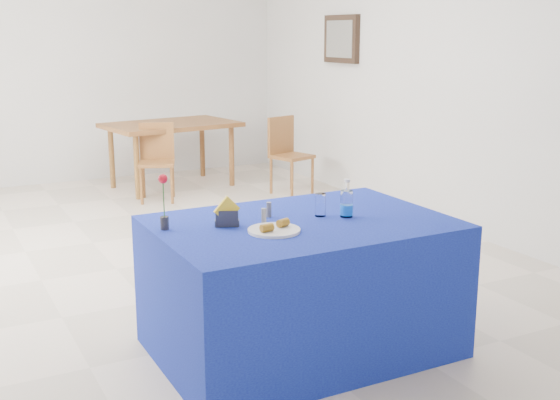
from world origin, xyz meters
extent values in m
plane|color=beige|center=(0.00, 0.00, 0.00)|extent=(7.00, 7.00, 0.00)
plane|color=silver|center=(0.00, 3.50, 1.40)|extent=(5.00, 0.00, 5.00)
plane|color=silver|center=(0.00, -3.50, 1.40)|extent=(5.00, 0.00, 5.00)
plane|color=silver|center=(2.50, 0.00, 1.40)|extent=(0.00, 7.00, 7.00)
cube|color=black|center=(2.47, 1.60, 1.70)|extent=(0.06, 0.64, 0.52)
cube|color=#998C66|center=(2.44, 1.60, 1.70)|extent=(0.02, 0.52, 0.40)
cylinder|color=white|center=(-0.21, -1.99, 0.77)|extent=(0.28, 0.28, 0.01)
cylinder|color=white|center=(0.17, -1.83, 0.82)|extent=(0.06, 0.06, 0.13)
cylinder|color=slate|center=(-0.19, -1.83, 0.80)|extent=(0.03, 0.03, 0.08)
cylinder|color=slate|center=(-0.10, -1.71, 0.80)|extent=(0.03, 0.03, 0.08)
cube|color=navy|center=(0.02, -1.87, 0.38)|extent=(1.60, 1.10, 0.76)
cylinder|color=silver|center=(0.29, -1.91, 0.83)|extent=(0.07, 0.07, 0.15)
cylinder|color=blue|center=(0.29, -1.91, 0.80)|extent=(0.07, 0.07, 0.06)
cylinder|color=white|center=(0.29, -1.91, 0.94)|extent=(0.03, 0.03, 0.05)
cylinder|color=white|center=(0.29, -1.91, 0.97)|extent=(0.03, 0.03, 0.01)
cube|color=#3A3A3F|center=(-0.38, -1.78, 0.78)|extent=(0.14, 0.10, 0.03)
cube|color=#323237|center=(-0.39, -1.80, 0.81)|extent=(0.11, 0.05, 0.09)
cube|color=#333438|center=(-0.38, -1.76, 0.81)|extent=(0.11, 0.05, 0.09)
cube|color=yellow|center=(-0.38, -1.78, 0.85)|extent=(0.15, 0.02, 0.15)
cylinder|color=#26252B|center=(-0.70, -1.69, 0.80)|extent=(0.05, 0.05, 0.07)
cylinder|color=#165B1D|center=(-0.70, -1.69, 0.91)|extent=(0.01, 0.01, 0.22)
sphere|color=red|center=(-0.70, -1.69, 1.03)|extent=(0.05, 0.05, 0.05)
cube|color=brown|center=(0.82, 2.63, 0.73)|extent=(1.57, 1.13, 0.05)
cylinder|color=brown|center=(0.27, 2.20, 0.35)|extent=(0.06, 0.06, 0.71)
cylinder|color=brown|center=(1.46, 2.37, 0.35)|extent=(0.06, 0.06, 0.71)
cylinder|color=brown|center=(0.17, 2.89, 0.35)|extent=(0.06, 0.06, 0.71)
cylinder|color=brown|center=(1.36, 3.06, 0.35)|extent=(0.06, 0.06, 0.71)
cylinder|color=#9C602D|center=(0.23, 1.93, 0.20)|extent=(0.03, 0.03, 0.40)
cylinder|color=#9C602D|center=(0.53, 1.82, 0.20)|extent=(0.03, 0.03, 0.40)
cylinder|color=#9C602D|center=(0.35, 2.23, 0.20)|extent=(0.03, 0.03, 0.40)
cylinder|color=#9C602D|center=(0.64, 2.12, 0.20)|extent=(0.03, 0.03, 0.40)
cube|color=#9C602D|center=(0.44, 2.03, 0.41)|extent=(0.48, 0.48, 0.04)
cube|color=#9C602D|center=(0.50, 2.18, 0.63)|extent=(0.36, 0.17, 0.41)
cylinder|color=#9C602D|center=(1.77, 1.45, 0.21)|extent=(0.03, 0.03, 0.41)
cylinder|color=#9C602D|center=(2.09, 1.55, 0.21)|extent=(0.03, 0.03, 0.41)
cylinder|color=#9C602D|center=(1.68, 1.76, 0.21)|extent=(0.03, 0.03, 0.41)
cylinder|color=#9C602D|center=(1.99, 1.86, 0.21)|extent=(0.03, 0.03, 0.41)
cube|color=#9C602D|center=(1.88, 1.66, 0.42)|extent=(0.48, 0.48, 0.04)
cube|color=#9C602D|center=(1.83, 1.82, 0.65)|extent=(0.38, 0.15, 0.42)
cylinder|color=gold|center=(-0.27, -2.02, 0.80)|extent=(0.07, 0.05, 0.04)
cylinder|color=beige|center=(-0.23, -2.02, 0.80)|extent=(0.01, 0.03, 0.03)
cylinder|color=gold|center=(-0.15, -1.98, 0.80)|extent=(0.08, 0.06, 0.04)
cylinder|color=beige|center=(-0.12, -1.96, 0.80)|extent=(0.02, 0.03, 0.03)
camera|label=1|loc=(-1.81, -5.12, 1.77)|focal=45.00mm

